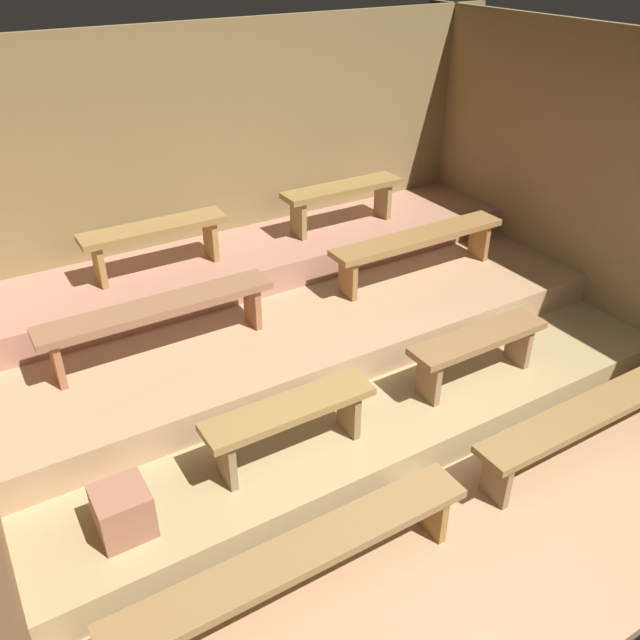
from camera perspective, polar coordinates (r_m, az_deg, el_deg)
The scene contains 15 objects.
ground at distance 5.23m, azimuth 2.51°, elevation -7.66°, with size 5.82×4.83×0.08m, color #A97F5B.
wall_back at distance 6.19m, azimuth -7.93°, elevation 12.54°, with size 5.82×0.06×2.58m, color olive.
wall_right at distance 6.22m, azimuth 23.12°, elevation 10.42°, with size 0.06×4.83×2.58m, color olive.
platform_lower at distance 5.50m, azimuth -0.57°, elevation -3.29°, with size 5.02×2.94×0.25m, color #9F8A5C.
platform_middle at distance 5.67m, azimuth -2.74°, elevation 0.86°, with size 5.02×2.11×0.25m, color tan.
platform_upper at distance 6.01m, azimuth -5.49°, elevation 5.32°, with size 5.02×0.95×0.25m, color #A8745E.
bench_floor_left at distance 3.71m, azimuth -1.93°, elevation -20.08°, with size 2.12×0.28×0.40m.
bench_floor_right at distance 4.99m, azimuth 23.06°, elevation -7.26°, with size 2.12×0.28×0.40m.
bench_lower_left at distance 4.19m, azimuth -2.65°, elevation -8.38°, with size 1.14×0.28×0.40m.
bench_lower_right at distance 4.99m, azimuth 13.55°, elevation -2.12°, with size 1.14×0.28×0.40m.
bench_middle_left at distance 4.86m, azimuth -13.85°, elevation 0.63°, with size 1.72×0.28×0.40m.
bench_middle_right at distance 5.89m, azimuth 8.56°, elevation 6.73°, with size 1.72×0.28×0.40m.
bench_upper_left at distance 5.53m, azimuth -14.17°, elevation 7.16°, with size 1.19×0.28×0.40m.
bench_upper_right at distance 6.24m, azimuth 1.94°, elevation 10.85°, with size 1.19×0.28×0.40m.
wooden_crate_lower at distance 4.00m, azimuth -16.74°, elevation -15.62°, with size 0.30×0.30×0.30m, color #936046.
Camera 1 is at (-2.31, -1.35, 3.22)m, focal length 36.83 mm.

